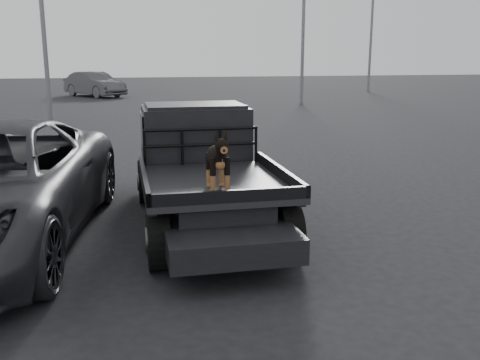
{
  "coord_description": "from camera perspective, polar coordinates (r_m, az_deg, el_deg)",
  "views": [
    {
      "loc": [
        -1.63,
        -6.1,
        2.59
      ],
      "look_at": [
        -0.38,
        -0.4,
        1.23
      ],
      "focal_mm": 40.0,
      "sensor_mm": 36.0,
      "label": 1
    }
  ],
  "objects": [
    {
      "name": "ground",
      "position": [
        6.82,
        2.44,
        -9.16
      ],
      "size": [
        120.0,
        120.0,
        0.0
      ],
      "primitive_type": "plane",
      "color": "black",
      "rests_on": "ground"
    },
    {
      "name": "flatbed_ute",
      "position": [
        8.36,
        -3.85,
        -1.64
      ],
      "size": [
        2.0,
        5.4,
        0.92
      ],
      "primitive_type": null,
      "color": "black",
      "rests_on": "ground"
    },
    {
      "name": "ute_cab",
      "position": [
        9.11,
        -4.84,
        5.35
      ],
      "size": [
        1.72,
        1.3,
        0.88
      ],
      "primitive_type": null,
      "color": "black",
      "rests_on": "flatbed_ute"
    },
    {
      "name": "headache_rack",
      "position": [
        8.4,
        -4.14,
        3.56
      ],
      "size": [
        1.8,
        0.08,
        0.55
      ],
      "primitive_type": null,
      "color": "black",
      "rests_on": "flatbed_ute"
    },
    {
      "name": "dog",
      "position": [
        6.73,
        -2.42,
        2.01
      ],
      "size": [
        0.32,
        0.6,
        0.74
      ],
      "primitive_type": null,
      "color": "black",
      "rests_on": "flatbed_ute"
    },
    {
      "name": "distant_car_a",
      "position": [
        35.82,
        -15.26,
        9.83
      ],
      "size": [
        4.14,
        4.83,
        1.57
      ],
      "primitive_type": "imported",
      "rotation": [
        0.0,
        0.0,
        0.63
      ],
      "color": "#434448",
      "rests_on": "ground"
    }
  ]
}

